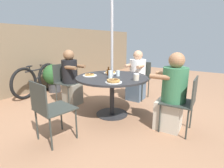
# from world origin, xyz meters

# --- Properties ---
(ground_plane) EXTENTS (12.00, 12.00, 0.00)m
(ground_plane) POSITION_xyz_m (0.00, 0.00, 0.00)
(ground_plane) COLOR #9E7051
(back_fence) EXTENTS (10.00, 0.06, 1.72)m
(back_fence) POSITION_xyz_m (0.00, 2.60, 0.86)
(back_fence) COLOR #7A664C
(back_fence) RESTS_ON ground
(patio_table) EXTENTS (1.28, 1.28, 0.72)m
(patio_table) POSITION_xyz_m (0.00, 0.00, 0.62)
(patio_table) COLOR #28282B
(patio_table) RESTS_ON ground
(umbrella_pole) EXTENTS (0.04, 0.04, 2.28)m
(umbrella_pole) POSITION_xyz_m (0.00, 0.00, 1.14)
(umbrella_pole) COLOR #ADADB2
(umbrella_pole) RESTS_ON ground
(patio_chair_north) EXTENTS (0.45, 0.45, 0.85)m
(patio_chair_north) POSITION_xyz_m (-0.02, 1.22, 0.50)
(patio_chair_north) COLOR #333833
(patio_chair_north) RESTS_ON ground
(diner_north) EXTENTS (0.33, 0.48, 1.16)m
(diner_north) POSITION_xyz_m (-0.01, 1.05, 0.54)
(diner_north) COLOR gray
(diner_north) RESTS_ON ground
(patio_chair_east) EXTENTS (0.51, 0.51, 0.85)m
(patio_chair_east) POSITION_xyz_m (-1.21, 0.17, 0.50)
(patio_chair_east) COLOR #333833
(patio_chair_east) RESTS_ON ground
(patio_chair_south) EXTENTS (0.47, 0.47, 0.85)m
(patio_chair_south) POSITION_xyz_m (0.07, -1.22, 0.50)
(patio_chair_south) COLOR #333833
(patio_chair_south) RESTS_ON ground
(diner_south) EXTENTS (0.37, 0.52, 1.19)m
(diner_south) POSITION_xyz_m (0.06, -1.05, 0.54)
(diner_south) COLOR beige
(diner_south) RESTS_ON ground
(patio_chair_west) EXTENTS (0.46, 0.46, 0.85)m
(patio_chair_west) POSITION_xyz_m (1.22, 0.04, 0.50)
(patio_chair_west) COLOR #333833
(patio_chair_west) RESTS_ON ground
(diner_west) EXTENTS (0.51, 0.37, 1.13)m
(diner_west) POSITION_xyz_m (1.05, 0.03, 0.51)
(diner_west) COLOR slate
(diner_west) RESTS_ON ground
(pancake_plate_a) EXTENTS (0.26, 0.26, 0.05)m
(pancake_plate_a) POSITION_xyz_m (-0.17, 0.38, 0.74)
(pancake_plate_a) COLOR white
(pancake_plate_a) RESTS_ON patio_table
(pancake_plate_b) EXTENTS (0.26, 0.26, 0.06)m
(pancake_plate_b) POSITION_xyz_m (-0.36, -0.27, 0.74)
(pancake_plate_b) COLOR white
(pancake_plate_b) RESTS_ON patio_table
(pancake_plate_c) EXTENTS (0.26, 0.26, 0.05)m
(pancake_plate_c) POSITION_xyz_m (0.25, 0.21, 0.74)
(pancake_plate_c) COLOR white
(pancake_plate_c) RESTS_ON patio_table
(syrup_bottle) EXTENTS (0.09, 0.06, 0.16)m
(syrup_bottle) POSITION_xyz_m (0.07, 0.13, 0.78)
(syrup_bottle) COLOR brown
(syrup_bottle) RESTS_ON patio_table
(coffee_cup) EXTENTS (0.09, 0.09, 0.11)m
(coffee_cup) POSITION_xyz_m (-0.02, -0.49, 0.77)
(coffee_cup) COLOR beige
(coffee_cup) RESTS_ON patio_table
(drinking_glass_a) EXTENTS (0.07, 0.07, 0.10)m
(drinking_glass_a) POSITION_xyz_m (0.11, -0.06, 0.77)
(drinking_glass_a) COLOR silver
(drinking_glass_a) RESTS_ON patio_table
(drinking_glass_b) EXTENTS (0.07, 0.07, 0.14)m
(drinking_glass_b) POSITION_xyz_m (-0.16, -0.08, 0.79)
(drinking_glass_b) COLOR silver
(drinking_glass_b) RESTS_ON patio_table
(bicycle) EXTENTS (1.54, 0.51, 0.76)m
(bicycle) POSITION_xyz_m (-0.02, 2.28, 0.38)
(bicycle) COLOR black
(bicycle) RESTS_ON ground
(potted_shrub) EXTENTS (0.55, 0.55, 0.74)m
(potted_shrub) POSITION_xyz_m (0.35, 2.12, 0.42)
(potted_shrub) COLOR #3D3D3F
(potted_shrub) RESTS_ON ground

